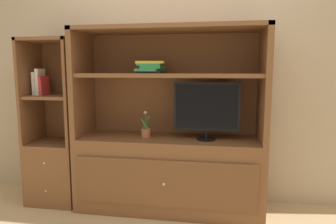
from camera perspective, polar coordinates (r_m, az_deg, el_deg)
The scene contains 7 objects.
painted_rear_wall at distance 3.11m, azimuth 1.21°, elevation 9.33°, with size 6.00×0.10×2.80m, color tan.
media_console at distance 2.88m, azimuth 0.18°, elevation -8.04°, with size 1.73×0.55×1.70m.
tv_monitor at distance 2.73m, azimuth 7.28°, elevation 0.64°, with size 0.59×0.17×0.52m.
potted_plant at distance 2.86m, azimuth -4.18°, elevation -3.73°, with size 0.10×0.11×0.25m.
magazine_stack at distance 2.79m, azimuth -3.20°, elevation 8.41°, with size 0.27×0.35×0.11m.
bookshelf_tall at distance 3.27m, azimuth -20.29°, elevation -6.63°, with size 0.50×0.45×1.62m.
upright_book_row at distance 3.23m, azimuth -22.99°, elevation 4.99°, with size 0.11×0.15×0.26m.
Camera 1 is at (0.44, -2.33, 1.33)m, focal length 32.25 mm.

